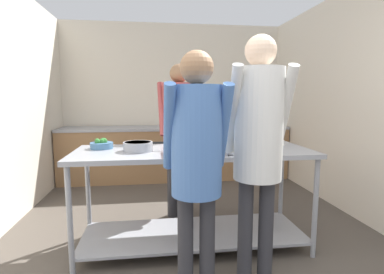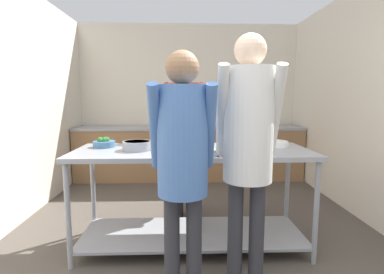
{
  "view_description": "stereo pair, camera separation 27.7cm",
  "coord_description": "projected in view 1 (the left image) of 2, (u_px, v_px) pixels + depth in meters",
  "views": [
    {
      "loc": [
        -0.4,
        -1.14,
        1.38
      ],
      "look_at": [
        -0.03,
        1.58,
        1.01
      ],
      "focal_mm": 28.0,
      "sensor_mm": 36.0,
      "label": 1
    },
    {
      "loc": [
        -0.12,
        -1.17,
        1.38
      ],
      "look_at": [
        -0.03,
        1.58,
        1.01
      ],
      "focal_mm": 28.0,
      "sensor_mm": 36.0,
      "label": 2
    }
  ],
  "objects": [
    {
      "name": "guest_serving_right",
      "position": [
        197.0,
        151.0,
        1.9
      ],
      "size": [
        0.42,
        0.32,
        1.67
      ],
      "color": "#2D2D33",
      "rests_on": "ground_plane"
    },
    {
      "name": "sauce_pan",
      "position": [
        138.0,
        146.0,
        2.6
      ],
      "size": [
        0.4,
        0.26,
        0.08
      ],
      "color": "gray",
      "rests_on": "serving_counter"
    },
    {
      "name": "guest_serving_left",
      "position": [
        258.0,
        136.0,
        2.03
      ],
      "size": [
        0.45,
        0.37,
        1.79
      ],
      "color": "#2D2D33",
      "rests_on": "ground_plane"
    },
    {
      "name": "wall_rear",
      "position": [
        174.0,
        100.0,
        5.35
      ],
      "size": [
        3.92,
        0.06,
        2.65
      ],
      "color": "beige",
      "rests_on": "ground_plane"
    },
    {
      "name": "serving_counter",
      "position": [
        193.0,
        181.0,
        2.73
      ],
      "size": [
        2.11,
        0.78,
        0.91
      ],
      "color": "gray",
      "rests_on": "ground_plane"
    },
    {
      "name": "wall_right",
      "position": [
        351.0,
        102.0,
        3.52
      ],
      "size": [
        0.06,
        4.36,
        2.65
      ],
      "color": "beige",
      "rests_on": "ground_plane"
    },
    {
      "name": "serving_tray_vegetables",
      "position": [
        193.0,
        151.0,
        2.46
      ],
      "size": [
        0.45,
        0.27,
        0.05
      ],
      "color": "gray",
      "rests_on": "serving_counter"
    },
    {
      "name": "cook_behind_counter",
      "position": [
        179.0,
        124.0,
        3.39
      ],
      "size": [
        0.49,
        0.38,
        1.75
      ],
      "color": "#2D2D33",
      "rests_on": "ground_plane"
    },
    {
      "name": "broccoli_bowl",
      "position": [
        102.0,
        144.0,
        2.73
      ],
      "size": [
        0.2,
        0.2,
        0.1
      ],
      "color": "#3D668C",
      "rests_on": "serving_counter"
    },
    {
      "name": "plate_stack",
      "position": [
        270.0,
        142.0,
        2.96
      ],
      "size": [
        0.28,
        0.28,
        0.05
      ],
      "color": "white",
      "rests_on": "serving_counter"
    },
    {
      "name": "serving_tray_roast",
      "position": [
        246.0,
        149.0,
        2.55
      ],
      "size": [
        0.39,
        0.3,
        0.05
      ],
      "color": "gray",
      "rests_on": "serving_counter"
    },
    {
      "name": "water_bottle",
      "position": [
        240.0,
        119.0,
        5.19
      ],
      "size": [
        0.07,
        0.07,
        0.25
      ],
      "color": "brown",
      "rests_on": "back_counter"
    },
    {
      "name": "back_counter",
      "position": [
        176.0,
        153.0,
        5.1
      ],
      "size": [
        3.76,
        0.65,
        0.89
      ],
      "color": "olive",
      "rests_on": "ground_plane"
    }
  ]
}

